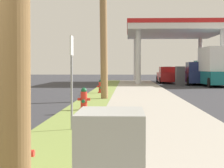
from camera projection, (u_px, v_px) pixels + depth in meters
fire_hydrant_nearest at (17, 155)px, 4.91m from camera, size 0.42×0.38×0.74m
fire_hydrant_second at (84, 100)px, 13.18m from camera, size 0.42×0.38×0.74m
fire_hydrant_third at (101, 87)px, 21.87m from camera, size 0.42×0.37×0.74m
utility_pole_midground at (103, 5)px, 17.79m from camera, size 1.30×0.74×8.19m
street_sign_post at (72, 63)px, 8.96m from camera, size 0.05×0.36×2.12m
car_red_by_near_pump at (168, 76)px, 38.72m from camera, size 1.98×4.52×1.57m
truck_navy_at_forecourt at (196, 74)px, 35.00m from camera, size 2.14×5.41×1.97m
truck_teal_on_apron at (214, 68)px, 32.06m from camera, size 2.42×6.49×3.11m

